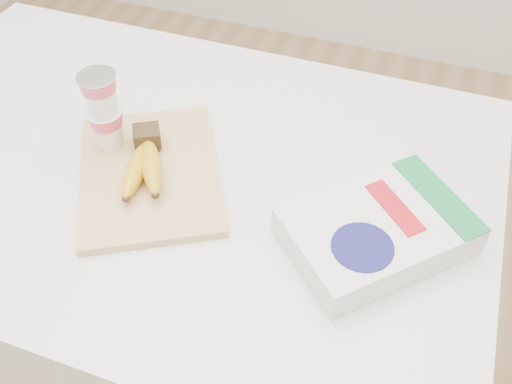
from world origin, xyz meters
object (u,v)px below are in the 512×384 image
(table, at_px, (182,298))
(cutting_board, at_px, (150,173))
(bananas, at_px, (144,162))
(yogurt_stack, at_px, (104,110))
(cereal_box, at_px, (377,231))

(table, relative_size, cutting_board, 3.72)
(table, relative_size, bananas, 6.59)
(yogurt_stack, height_order, cereal_box, yogurt_stack)
(bananas, bearing_deg, cutting_board, 34.12)
(table, distance_m, bananas, 0.50)
(cutting_board, height_order, bananas, bananas)
(table, distance_m, cereal_box, 0.65)
(bananas, relative_size, cereal_box, 0.56)
(cutting_board, relative_size, yogurt_stack, 2.10)
(cutting_board, distance_m, cereal_box, 0.42)
(cutting_board, relative_size, bananas, 1.77)
(yogurt_stack, bearing_deg, cereal_box, -5.53)
(yogurt_stack, relative_size, cereal_box, 0.48)
(bananas, height_order, cereal_box, same)
(table, bearing_deg, cutting_board, -84.27)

